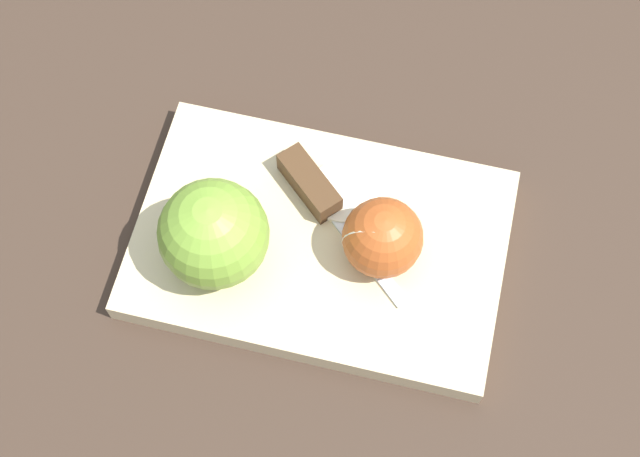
% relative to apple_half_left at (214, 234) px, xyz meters
% --- Properties ---
extents(ground_plane, '(4.00, 4.00, 0.00)m').
position_rel_apple_half_left_xyz_m(ground_plane, '(0.07, 0.05, -0.07)').
color(ground_plane, '#38281E').
extents(cutting_board, '(0.35, 0.26, 0.02)m').
position_rel_apple_half_left_xyz_m(cutting_board, '(0.07, 0.05, -0.06)').
color(cutting_board, '#D1B789').
rests_on(cutting_board, ground_plane).
extents(apple_half_left, '(0.09, 0.09, 0.09)m').
position_rel_apple_half_left_xyz_m(apple_half_left, '(0.00, 0.00, 0.00)').
color(apple_half_left, olive).
rests_on(apple_half_left, cutting_board).
extents(apple_half_right, '(0.07, 0.07, 0.07)m').
position_rel_apple_half_left_xyz_m(apple_half_right, '(0.12, 0.06, -0.01)').
color(apple_half_right, '#AD4C1E').
rests_on(apple_half_right, cutting_board).
extents(knife, '(0.15, 0.10, 0.02)m').
position_rel_apple_half_left_xyz_m(knife, '(0.05, 0.09, -0.03)').
color(knife, silver).
rests_on(knife, cutting_board).
extents(apple_slice, '(0.06, 0.06, 0.01)m').
position_rel_apple_half_left_xyz_m(apple_slice, '(0.07, 0.10, -0.04)').
color(apple_slice, '#EFE5C6').
rests_on(apple_slice, cutting_board).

